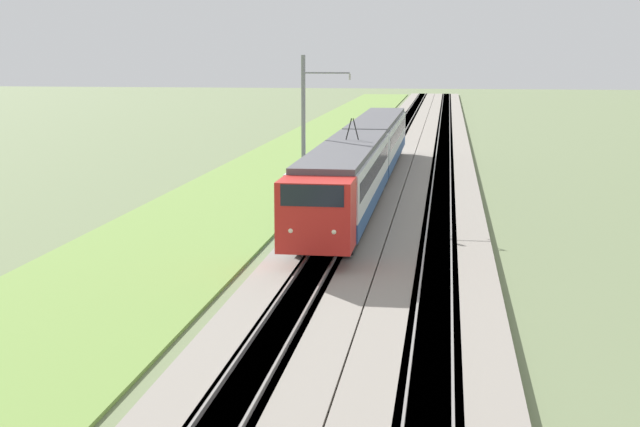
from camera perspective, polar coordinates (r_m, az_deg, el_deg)
ballast_main at (r=54.09m, az=3.05°, el=1.72°), size 240.00×4.40×0.30m
ballast_adjacent at (r=53.88m, az=7.78°, el=1.61°), size 240.00×4.40×0.30m
track_main at (r=54.09m, az=3.05°, el=1.73°), size 240.00×1.57×0.45m
track_adjacent at (r=53.88m, az=7.78°, el=1.62°), size 240.00×1.57×0.45m
grass_verge at (r=55.18m, az=-4.37°, el=1.78°), size 240.00×8.44×0.12m
passenger_train at (r=51.55m, az=2.85°, el=3.72°), size 39.73×2.88×4.95m
catenary_mast_mid at (r=46.32m, az=-0.99°, el=5.30°), size 0.22×2.56×8.06m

